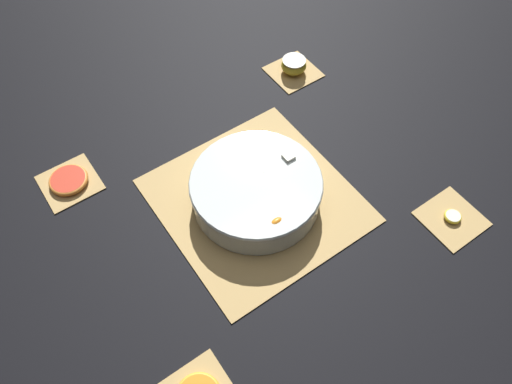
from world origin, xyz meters
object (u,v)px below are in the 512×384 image
Objects in this scene: fruit_salad_bowl at (256,189)px; banana_coin_single at (453,216)px; grapefruit_slice at (69,180)px; apple_half at (294,65)px.

fruit_salad_bowl is 7.62× the size of banana_coin_single.
banana_coin_single is 0.87m from grapefruit_slice.
apple_half is at bearing -180.00° from grapefruit_slice.
banana_coin_single is (0.00, 0.57, -0.02)m from apple_half.
fruit_salad_bowl reaches higher than grapefruit_slice.
fruit_salad_bowl is 0.44m from grapefruit_slice.
banana_coin_single is at bearing 90.00° from apple_half.
apple_half is 0.65m from grapefruit_slice.
apple_half is 1.80× the size of banana_coin_single.
grapefruit_slice reaches higher than banana_coin_single.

